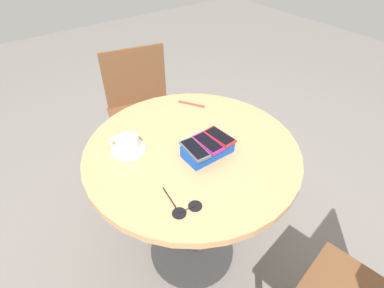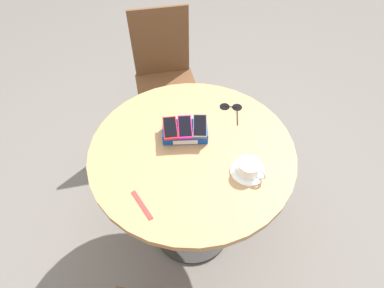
% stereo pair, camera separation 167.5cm
% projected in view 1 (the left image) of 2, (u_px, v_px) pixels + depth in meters
% --- Properties ---
extents(ground_plane, '(8.00, 8.00, 0.00)m').
position_uv_depth(ground_plane, '(192.00, 249.00, 1.68)').
color(ground_plane, slate).
extents(round_table, '(0.87, 0.87, 0.75)m').
position_uv_depth(round_table, '(192.00, 175.00, 1.31)').
color(round_table, '#2D2D2D').
rests_on(round_table, ground_plane).
extents(phone_box, '(0.19, 0.11, 0.05)m').
position_uv_depth(phone_box, '(208.00, 149.00, 1.16)').
color(phone_box, '#0F42AD').
rests_on(phone_box, round_table).
extents(phone_red, '(0.07, 0.13, 0.01)m').
position_uv_depth(phone_red, '(220.00, 136.00, 1.17)').
color(phone_red, red).
rests_on(phone_red, phone_box).
extents(phone_magenta, '(0.06, 0.13, 0.01)m').
position_uv_depth(phone_magenta, '(208.00, 143.00, 1.14)').
color(phone_magenta, '#D11975').
rests_on(phone_magenta, phone_box).
extents(phone_gray, '(0.07, 0.14, 0.01)m').
position_uv_depth(phone_gray, '(195.00, 149.00, 1.11)').
color(phone_gray, '#515156').
rests_on(phone_gray, phone_box).
extents(saucer, '(0.14, 0.14, 0.01)m').
position_uv_depth(saucer, '(129.00, 149.00, 1.20)').
color(saucer, white).
rests_on(saucer, round_table).
extents(coffee_cup, '(0.10, 0.10, 0.06)m').
position_uv_depth(coffee_cup, '(127.00, 143.00, 1.18)').
color(coffee_cup, white).
rests_on(coffee_cup, saucer).
extents(lanyard_strap, '(0.09, 0.13, 0.00)m').
position_uv_depth(lanyard_strap, '(192.00, 104.00, 1.46)').
color(lanyard_strap, red).
rests_on(lanyard_strap, round_table).
extents(sunglasses, '(0.11, 0.15, 0.01)m').
position_uv_depth(sunglasses, '(185.00, 208.00, 0.97)').
color(sunglasses, black).
rests_on(sunglasses, round_table).
extents(chair_far_side, '(0.52, 0.52, 0.82)m').
position_uv_depth(chair_far_side, '(144.00, 112.00, 1.96)').
color(chair_far_side, brown).
rests_on(chair_far_side, ground_plane).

